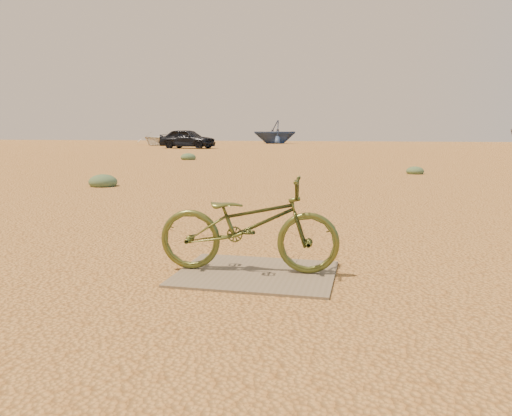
% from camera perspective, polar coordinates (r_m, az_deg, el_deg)
% --- Properties ---
extents(ground, '(120.00, 120.00, 0.00)m').
position_cam_1_polar(ground, '(5.15, 3.25, -5.91)').
color(ground, '#BC8845').
rests_on(ground, ground).
extents(plywood_board, '(1.43, 1.12, 0.02)m').
position_cam_1_polar(plywood_board, '(4.62, -0.00, -7.49)').
color(plywood_board, '#6D5F4A').
rests_on(plywood_board, ground).
extents(bicycle, '(1.70, 0.72, 0.87)m').
position_cam_1_polar(bicycle, '(4.58, -0.87, -1.88)').
color(bicycle, '#4B5422').
rests_on(bicycle, plywood_board).
extents(car, '(4.52, 2.42, 1.46)m').
position_cam_1_polar(car, '(38.45, -7.85, 7.87)').
color(car, black).
rests_on(car, ground).
extents(boat_near_left, '(6.28, 7.16, 1.23)m').
position_cam_1_polar(boat_near_left, '(47.25, -10.99, 7.81)').
color(boat_near_left, beige).
rests_on(boat_near_left, ground).
extents(boat_far_left, '(6.00, 5.79, 2.42)m').
position_cam_1_polar(boat_far_left, '(52.67, 2.19, 8.69)').
color(boat_far_left, navy).
rests_on(boat_far_left, ground).
extents(kale_a, '(0.67, 0.67, 0.37)m').
position_cam_1_polar(kale_a, '(12.46, -17.07, 2.40)').
color(kale_a, '#59754D').
rests_on(kale_a, ground).
extents(kale_b, '(0.54, 0.54, 0.29)m').
position_cam_1_polar(kale_b, '(16.13, 17.70, 3.74)').
color(kale_b, '#59754D').
rests_on(kale_b, ground).
extents(kale_c, '(0.70, 0.70, 0.38)m').
position_cam_1_polar(kale_c, '(23.16, -7.75, 5.49)').
color(kale_c, '#59754D').
rests_on(kale_c, ground).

